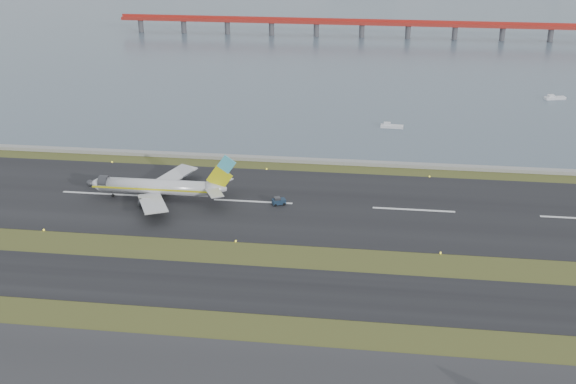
% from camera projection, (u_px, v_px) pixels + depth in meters
% --- Properties ---
extents(ground, '(1000.00, 1000.00, 0.00)m').
position_uv_depth(ground, '(229.00, 258.00, 154.02)').
color(ground, '#324619').
rests_on(ground, ground).
extents(taxiway_strip, '(1000.00, 18.00, 0.10)m').
position_uv_depth(taxiway_strip, '(217.00, 286.00, 143.04)').
color(taxiway_strip, black).
rests_on(taxiway_strip, ground).
extents(runway_strip, '(1000.00, 45.00, 0.10)m').
position_uv_depth(runway_strip, '(253.00, 202.00, 181.41)').
color(runway_strip, black).
rests_on(runway_strip, ground).
extents(seawall, '(1000.00, 2.50, 1.00)m').
position_uv_depth(seawall, '(271.00, 159.00, 208.64)').
color(seawall, gray).
rests_on(seawall, ground).
extents(red_pier, '(260.00, 5.00, 10.20)m').
position_uv_depth(red_pier, '(362.00, 24.00, 377.25)').
color(red_pier, '#AB251D').
rests_on(red_pier, ground).
extents(airliner, '(38.52, 32.89, 12.80)m').
position_uv_depth(airliner, '(160.00, 187.00, 181.38)').
color(airliner, silver).
rests_on(airliner, ground).
extents(pushback_tug, '(3.71, 2.96, 2.08)m').
position_uv_depth(pushback_tug, '(279.00, 201.00, 179.31)').
color(pushback_tug, '#16293E').
rests_on(pushback_tug, ground).
extents(workboat_near, '(7.53, 2.75, 1.80)m').
position_uv_depth(workboat_near, '(391.00, 126.00, 237.15)').
color(workboat_near, silver).
rests_on(workboat_near, ground).
extents(workboat_far, '(8.21, 4.52, 1.90)m').
position_uv_depth(workboat_far, '(554.00, 98.00, 268.86)').
color(workboat_far, silver).
rests_on(workboat_far, ground).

